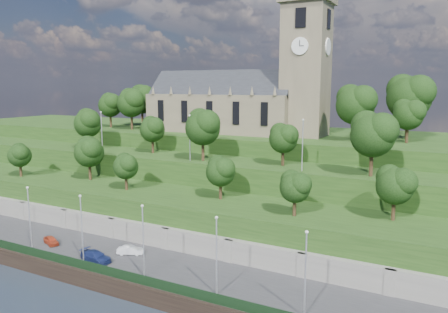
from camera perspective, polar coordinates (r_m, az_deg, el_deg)
The scene contains 17 objects.
ground at distance 59.89m, azimuth -18.12°, elevation -15.80°, with size 320.00×320.00×0.00m, color #1C232C.
promenade at distance 63.41m, azimuth -14.20°, elevation -13.18°, with size 160.00×12.00×2.00m, color #2D2D30.
quay_wall at distance 59.41m, azimuth -18.21°, elevation -14.86°, with size 160.00×0.50×2.20m, color black.
fence at distance 59.23m, azimuth -17.82°, elevation -13.33°, with size 160.00×0.10×1.20m, color black.
retaining_wall at distance 67.10m, azimuth -10.81°, elevation -10.40°, with size 160.00×2.10×5.00m.
embankment_lower at distance 71.18m, azimuth -7.81°, elevation -7.89°, with size 160.00×12.00×8.00m, color #1E3B13.
embankment_upper at distance 79.52m, azimuth -3.24°, elevation -4.48°, with size 160.00×10.00×12.00m, color #1E3B13.
hilltop at distance 97.42m, azimuth 3.09°, elevation -1.00°, with size 160.00×32.00×15.00m, color #1E3B13.
church at distance 91.89m, azimuth 2.57°, elevation 7.81°, with size 38.60×12.35×27.60m.
trees_lower at distance 68.96m, azimuth -7.13°, elevation -1.01°, with size 69.96×8.77×7.94m.
trees_upper at distance 74.24m, azimuth -0.70°, elevation 3.78°, with size 61.94×8.53×9.39m.
trees_hilltop at distance 89.50m, azimuth 5.21°, elevation 7.36°, with size 72.00×17.13×11.99m.
lamp_posts_promenade at distance 60.29m, azimuth -18.10°, elevation -8.35°, with size 60.36×0.36×9.04m.
lamp_posts_upper at distance 75.12m, azimuth -4.49°, elevation 2.92°, with size 40.36×0.36×7.99m.
car_left at distance 69.46m, azimuth -21.66°, elevation -10.16°, with size 1.35×3.36×1.14m, color #9C321A.
car_middle at distance 62.49m, azimuth -12.12°, elevation -11.87°, with size 1.26×3.62×1.19m, color #BBBCC1.
car_right at distance 61.27m, azimuth -16.41°, elevation -12.40°, with size 1.93×4.74×1.38m, color #162150.
Camera 1 is at (39.69, -37.23, 25.01)m, focal length 35.00 mm.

